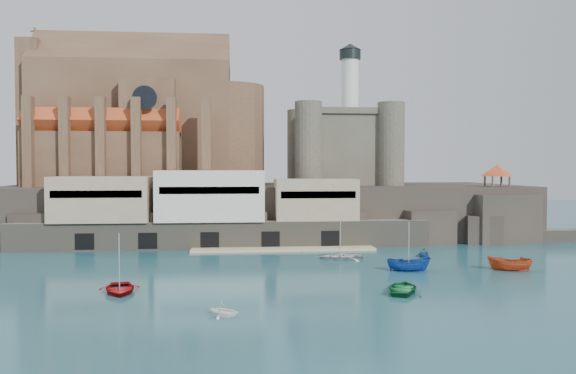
{
  "coord_description": "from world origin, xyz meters",
  "views": [
    {
      "loc": [
        -5.51,
        -72.9,
        13.51
      ],
      "look_at": [
        4.02,
        32.0,
        9.83
      ],
      "focal_mm": 35.0,
      "sensor_mm": 36.0,
      "label": 1
    }
  ],
  "objects_px": {
    "boat_0": "(120,292)",
    "boat_1": "(223,316)",
    "castle_keep": "(342,144)",
    "pavilion": "(497,172)",
    "boat_2": "(409,271)",
    "church": "(144,124)"
  },
  "relations": [
    {
      "from": "church",
      "to": "boat_2",
      "type": "xyz_separation_m",
      "value": [
        40.87,
        -43.83,
        -22.13
      ]
    },
    {
      "from": "castle_keep",
      "to": "boat_0",
      "type": "xyz_separation_m",
      "value": [
        -34.32,
        -52.3,
        -18.31
      ]
    },
    {
      "from": "castle_keep",
      "to": "boat_1",
      "type": "bearing_deg",
      "value": -109.97
    },
    {
      "from": "boat_0",
      "to": "boat_1",
      "type": "distance_m",
      "value": 15.69
    },
    {
      "from": "castle_keep",
      "to": "boat_2",
      "type": "xyz_separation_m",
      "value": [
        0.66,
        -43.06,
        -18.31
      ]
    },
    {
      "from": "pavilion",
      "to": "boat_1",
      "type": "bearing_deg",
      "value": -135.5
    },
    {
      "from": "boat_2",
      "to": "church",
      "type": "bearing_deg",
      "value": 52.39
    },
    {
      "from": "pavilion",
      "to": "boat_2",
      "type": "xyz_separation_m",
      "value": [
        -25.26,
        -27.98,
        -12.73
      ]
    },
    {
      "from": "castle_keep",
      "to": "pavilion",
      "type": "height_order",
      "value": "castle_keep"
    },
    {
      "from": "church",
      "to": "boat_1",
      "type": "height_order",
      "value": "church"
    },
    {
      "from": "church",
      "to": "boat_0",
      "type": "xyz_separation_m",
      "value": [
        5.89,
        -53.07,
        -22.13
      ]
    },
    {
      "from": "church",
      "to": "pavilion",
      "type": "bearing_deg",
      "value": -13.48
    },
    {
      "from": "boat_1",
      "to": "boat_2",
      "type": "distance_m",
      "value": 30.93
    },
    {
      "from": "pavilion",
      "to": "boat_0",
      "type": "relative_size",
      "value": 0.98
    },
    {
      "from": "boat_1",
      "to": "boat_2",
      "type": "bearing_deg",
      "value": -19.61
    },
    {
      "from": "boat_0",
      "to": "castle_keep",
      "type": "bearing_deg",
      "value": 45.17
    },
    {
      "from": "church",
      "to": "castle_keep",
      "type": "bearing_deg",
      "value": -1.11
    },
    {
      "from": "castle_keep",
      "to": "boat_2",
      "type": "relative_size",
      "value": 5.2
    },
    {
      "from": "boat_2",
      "to": "boat_0",
      "type": "bearing_deg",
      "value": 114.19
    },
    {
      "from": "castle_keep",
      "to": "church",
      "type": "bearing_deg",
      "value": 178.89
    },
    {
      "from": "castle_keep",
      "to": "boat_2",
      "type": "bearing_deg",
      "value": -89.12
    },
    {
      "from": "boat_1",
      "to": "boat_2",
      "type": "height_order",
      "value": "boat_2"
    }
  ]
}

